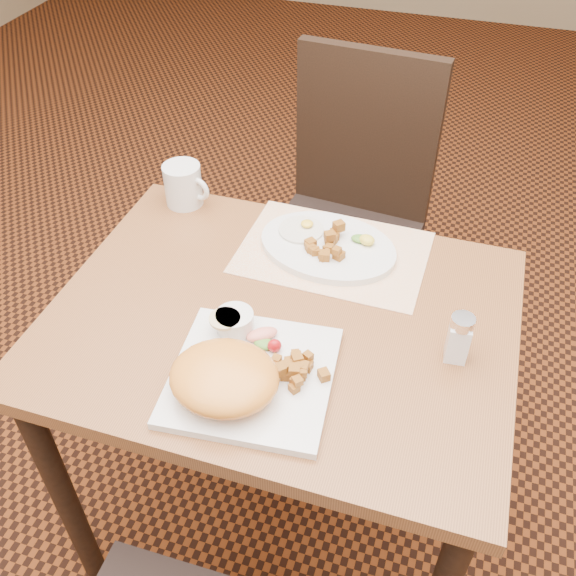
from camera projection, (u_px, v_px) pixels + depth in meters
The scene contains 15 objects.
ground at pixel (283, 511), 1.75m from camera, with size 8.00×8.00×0.00m, color black.
table at pixel (281, 353), 1.33m from camera, with size 0.90×0.70×0.75m.
chair_far at pixel (350, 207), 1.89m from camera, with size 0.46×0.47×0.97m.
placemat at pixel (333, 252), 1.40m from camera, with size 0.40×0.28×0.00m, color white.
plate_square at pixel (252, 376), 1.13m from camera, with size 0.28×0.28×0.02m, color silver.
plate_oval at pixel (328, 247), 1.40m from camera, with size 0.30×0.23×0.02m, color silver, non-canonical shape.
hollandaise_mound at pixel (223, 378), 1.07m from camera, with size 0.19×0.17×0.07m.
ramekin at pixel (234, 321), 1.19m from camera, with size 0.08×0.08×0.04m.
garnish_sq at pixel (265, 339), 1.17m from camera, with size 0.08×0.07×0.03m.
fried_egg at pixel (302, 229), 1.42m from camera, with size 0.10×0.10×0.02m.
garnish_ov at pixel (364, 239), 1.39m from camera, with size 0.06×0.04×0.02m.
salt_shaker at pixel (459, 337), 1.14m from camera, with size 0.05×0.05×0.10m.
coffee_mug at pixel (184, 185), 1.51m from camera, with size 0.12×0.09×0.10m.
home_fries_sq at pixel (295, 369), 1.11m from camera, with size 0.11×0.10×0.03m.
home_fries_ov at pixel (327, 244), 1.37m from camera, with size 0.10×0.11×0.04m.
Camera 1 is at (0.28, -0.85, 1.63)m, focal length 40.00 mm.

